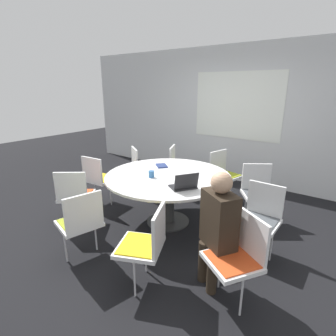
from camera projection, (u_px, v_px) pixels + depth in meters
ground_plane at (168, 221)px, 3.89m from camera, size 16.00×16.00×0.00m
wall_back at (237, 116)px, 5.28m from camera, size 8.00×0.07×2.70m
conference_table at (168, 183)px, 3.71m from camera, size 1.76×1.76×0.73m
chair_0 at (238, 253)px, 2.34m from camera, size 0.60×0.59×0.84m
chair_1 at (260, 215)px, 3.03m from camera, size 0.45×0.43×0.84m
chair_2 at (258, 189)px, 3.78m from camera, size 0.60×0.60×0.84m
chair_3 at (223, 171)px, 4.58m from camera, size 0.52×0.53×0.84m
chair_4 at (179, 165)px, 4.97m from camera, size 0.56×0.57×0.84m
chair_5 at (142, 166)px, 4.90m from camera, size 0.60×0.59×0.84m
chair_6 at (99, 176)px, 4.33m from camera, size 0.48×0.46×0.84m
chair_7 at (75, 193)px, 3.65m from camera, size 0.61×0.60×0.84m
chair_8 at (81, 220)px, 2.91m from camera, size 0.52×0.53×0.84m
chair_9 at (146, 241)px, 2.51m from camera, size 0.56×0.57×0.84m
person_0 at (218, 222)px, 2.46m from camera, size 0.42×0.38×1.19m
laptop at (184, 185)px, 3.16m from camera, size 0.37×0.39×0.21m
spiral_notebook at (162, 166)px, 4.06m from camera, size 0.26×0.25×0.02m
coffee_cup at (151, 174)px, 3.56m from camera, size 0.08×0.08×0.09m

